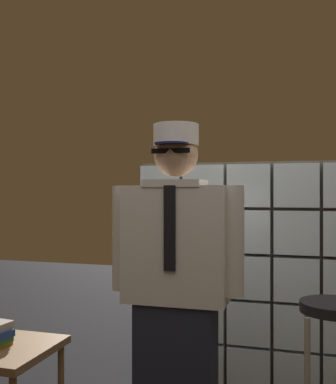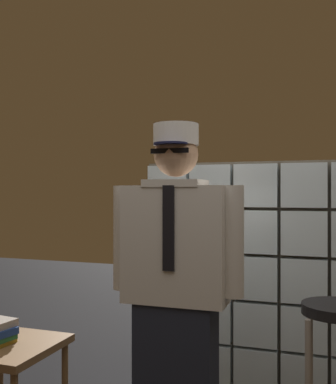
# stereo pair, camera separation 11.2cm
# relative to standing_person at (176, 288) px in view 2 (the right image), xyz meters

# --- Properties ---
(glass_block_wall) EXTENTS (1.58, 0.10, 1.58)m
(glass_block_wall) POSITION_rel_standing_person_xyz_m (0.25, 0.99, -0.11)
(glass_block_wall) COLOR silver
(glass_block_wall) RESTS_ON ground
(standing_person) EXTENTS (0.67, 0.28, 1.68)m
(standing_person) POSITION_rel_standing_person_xyz_m (0.00, 0.00, 0.00)
(standing_person) COLOR #1E2333
(standing_person) RESTS_ON ground
(side_table) EXTENTS (0.52, 0.52, 0.55)m
(side_table) POSITION_rel_standing_person_xyz_m (-0.91, -0.12, -0.40)
(side_table) COLOR brown
(side_table) RESTS_ON ground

